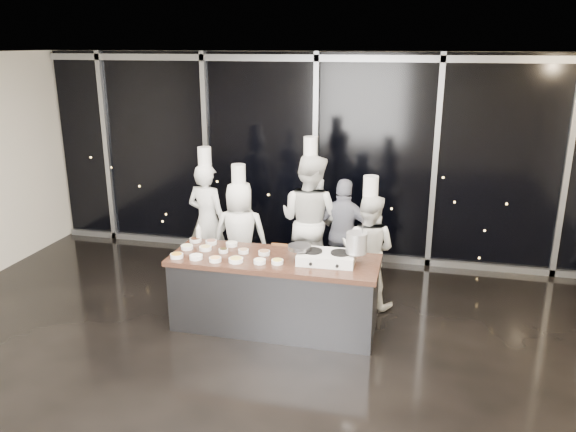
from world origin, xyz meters
name	(u,v)px	position (x,y,z in m)	size (l,w,h in m)	color
ground	(253,366)	(0.00, 0.00, 0.00)	(9.00, 9.00, 0.00)	black
room_shell	(267,161)	(0.18, 0.00, 2.25)	(9.02, 7.02, 3.21)	beige
window_wall	(316,158)	(0.00, 3.43, 1.60)	(8.90, 0.11, 3.20)	black
demo_counter	(274,293)	(0.00, 0.90, 0.45)	(2.46, 0.86, 0.90)	#3B3B40
stove	(326,257)	(0.62, 0.90, 0.96)	(0.66, 0.44, 0.14)	silver
frying_pan	(299,247)	(0.30, 0.89, 1.06)	(0.47, 0.28, 0.05)	slate
stock_pot	(357,243)	(0.96, 0.93, 1.16)	(0.24, 0.24, 0.24)	silver
prep_bowls	(221,252)	(-0.65, 0.87, 0.93)	(1.34, 0.71, 0.05)	white
squeeze_bottle	(199,233)	(-1.08, 1.24, 1.01)	(0.06, 0.06, 0.24)	silver
chef_far_left	(207,220)	(-1.35, 2.19, 0.87)	(0.70, 0.54, 1.93)	silver
chef_left	(240,235)	(-0.75, 1.90, 0.79)	(0.82, 0.61, 1.77)	silver
chef_center	(310,220)	(0.14, 2.28, 0.95)	(1.11, 0.99, 2.12)	silver
guest	(344,234)	(0.63, 2.29, 0.78)	(0.94, 0.46, 1.56)	#131935
chef_right	(368,250)	(1.01, 1.79, 0.77)	(0.84, 0.72, 1.74)	silver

